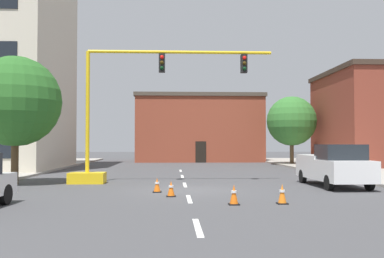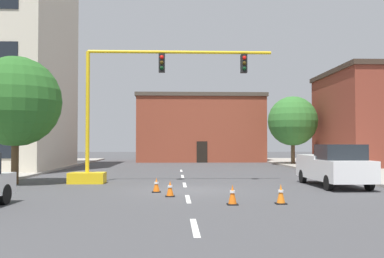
% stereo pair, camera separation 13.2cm
% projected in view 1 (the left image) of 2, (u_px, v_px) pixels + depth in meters
% --- Properties ---
extents(ground_plane, '(160.00, 160.00, 0.00)m').
position_uv_depth(ground_plane, '(186.00, 190.00, 19.41)').
color(ground_plane, '#424244').
extents(sidewalk_right, '(6.00, 56.00, 0.14)m').
position_uv_depth(sidewalk_right, '(375.00, 175.00, 27.94)').
color(sidewalk_right, '#9E998E').
rests_on(sidewalk_right, ground_plane).
extents(lane_stripe_seg_1, '(0.16, 2.40, 0.01)m').
position_uv_depth(lane_stripe_seg_1, '(198.00, 227.00, 10.92)').
color(lane_stripe_seg_1, silver).
rests_on(lane_stripe_seg_1, ground_plane).
extents(lane_stripe_seg_2, '(0.16, 2.40, 0.01)m').
position_uv_depth(lane_stripe_seg_2, '(189.00, 199.00, 16.41)').
color(lane_stripe_seg_2, silver).
rests_on(lane_stripe_seg_2, ground_plane).
extents(lane_stripe_seg_3, '(0.16, 2.40, 0.01)m').
position_uv_depth(lane_stripe_seg_3, '(185.00, 185.00, 21.90)').
color(lane_stripe_seg_3, silver).
rests_on(lane_stripe_seg_3, ground_plane).
extents(lane_stripe_seg_4, '(0.16, 2.40, 0.01)m').
position_uv_depth(lane_stripe_seg_4, '(182.00, 176.00, 27.40)').
color(lane_stripe_seg_4, silver).
rests_on(lane_stripe_seg_4, ground_plane).
extents(lane_stripe_seg_5, '(0.16, 2.40, 0.01)m').
position_uv_depth(lane_stripe_seg_5, '(181.00, 171.00, 32.89)').
color(lane_stripe_seg_5, silver).
rests_on(lane_stripe_seg_5, ground_plane).
extents(building_brick_center, '(13.92, 8.15, 7.32)m').
position_uv_depth(building_brick_center, '(199.00, 128.00, 50.21)').
color(building_brick_center, brown).
rests_on(building_brick_center, ground_plane).
extents(traffic_signal_gantry, '(10.36, 1.20, 6.83)m').
position_uv_depth(traffic_signal_gantry, '(115.00, 138.00, 22.84)').
color(traffic_signal_gantry, yellow).
rests_on(traffic_signal_gantry, ground_plane).
extents(tree_right_far, '(4.55, 4.55, 6.33)m').
position_uv_depth(tree_right_far, '(292.00, 121.00, 41.19)').
color(tree_right_far, brown).
rests_on(tree_right_far, ground_plane).
extents(tree_left_near, '(4.49, 4.49, 6.37)m').
position_uv_depth(tree_left_near, '(15.00, 101.00, 22.23)').
color(tree_left_near, '#4C3823').
rests_on(tree_left_near, ground_plane).
extents(pickup_truck_white, '(2.08, 5.43, 1.99)m').
position_uv_depth(pickup_truck_white, '(334.00, 166.00, 21.11)').
color(pickup_truck_white, white).
rests_on(pickup_truck_white, ground_plane).
extents(traffic_cone_roadside_a, '(0.36, 0.36, 0.61)m').
position_uv_depth(traffic_cone_roadside_a, '(157.00, 185.00, 18.63)').
color(traffic_cone_roadside_a, black).
rests_on(traffic_cone_roadside_a, ground_plane).
extents(traffic_cone_roadside_b, '(0.36, 0.36, 0.61)m').
position_uv_depth(traffic_cone_roadside_b, '(171.00, 189.00, 17.14)').
color(traffic_cone_roadside_b, black).
rests_on(traffic_cone_roadside_b, ground_plane).
extents(traffic_cone_roadside_c, '(0.36, 0.36, 0.68)m').
position_uv_depth(traffic_cone_roadside_c, '(234.00, 195.00, 14.88)').
color(traffic_cone_roadside_c, black).
rests_on(traffic_cone_roadside_c, ground_plane).
extents(traffic_cone_roadside_d, '(0.36, 0.36, 0.68)m').
position_uv_depth(traffic_cone_roadside_d, '(282.00, 194.00, 15.09)').
color(traffic_cone_roadside_d, black).
rests_on(traffic_cone_roadside_d, ground_plane).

